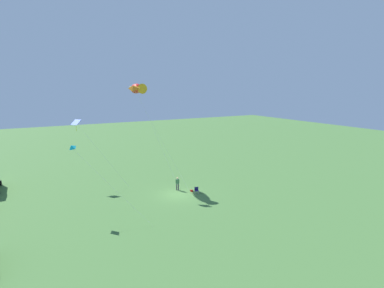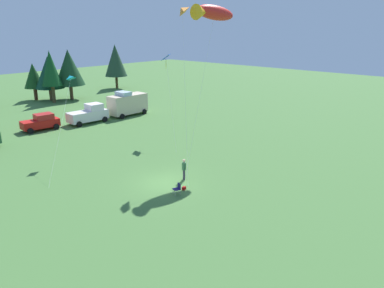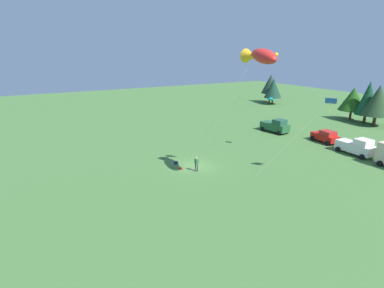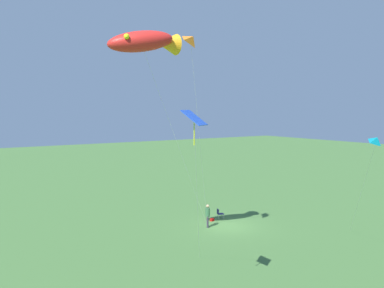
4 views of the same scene
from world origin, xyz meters
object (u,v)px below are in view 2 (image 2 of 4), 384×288
Objects in this scene: car_red_sedan at (41,122)px; van_camper_beige at (128,103)px; backpack_on_grass at (184,188)px; truck_white_pickup at (89,114)px; kite_delta_orange at (181,11)px; folding_chair at (178,188)px; person_kite_flyer at (184,168)px; kite_large_fish at (211,13)px; kite_diamond_blue at (166,59)px; kite_delta_teal at (70,78)px.

car_red_sedan is 0.81× the size of van_camper_beige.
backpack_on_grass is 0.06× the size of van_camper_beige.
kite_delta_orange reaches higher than truck_white_pickup.
folding_chair is at bearing -167.34° from backpack_on_grass.
car_red_sedan is at bearing -72.96° from folding_chair.
car_red_sedan is at bearing -53.63° from person_kite_flyer.
folding_chair is at bearing 69.06° from person_kite_flyer.
kite_large_fish is at bearing -29.90° from kite_delta_orange.
kite_delta_orange is at bearing 150.10° from kite_large_fish.
folding_chair is 0.09× the size of kite_diamond_blue.
person_kite_flyer is 0.40× the size of car_red_sedan.
folding_chair is at bearing -154.18° from kite_large_fish.
person_kite_flyer is at bearing -100.74° from truck_white_pickup.
kite_delta_teal is at bearing -125.74° from truck_white_pickup.
kite_diamond_blue is at bearing -11.47° from kite_delta_teal.
kite_large_fish reaches higher than van_camper_beige.
folding_chair is 0.06× the size of kite_delta_orange.
kite_large_fish reaches higher than person_kite_flyer.
folding_chair reaches higher than backpack_on_grass.
truck_white_pickup is (6.82, 23.02, 0.99)m from backpack_on_grass.
kite_delta_teal is (-7.34, -9.06, 6.13)m from truck_white_pickup.
person_kite_flyer is 0.13× the size of kite_delta_orange.
kite_delta_teal reaches higher than person_kite_flyer.
kite_large_fish is at bearing -103.76° from kite_diamond_blue.
backpack_on_grass is at bearing 60.47° from van_camper_beige.
kite_delta_orange reaches higher than person_kite_flyer.
truck_white_pickup is 13.18m from kite_delta_teal.
truck_white_pickup is at bearing -68.52° from person_kite_flyer.
kite_delta_orange is (4.48, -18.75, 12.08)m from car_red_sedan.
folding_chair is 0.11× the size of kite_delta_teal.
kite_diamond_blue is (8.45, 10.53, 7.33)m from person_kite_flyer.
kite_large_fish is (8.83, 4.27, 12.42)m from folding_chair.
backpack_on_grass is 0.04× the size of kite_delta_teal.
backpack_on_grass is 26.04m from van_camper_beige.
kite_delta_teal is (-0.53, 13.95, 7.12)m from backpack_on_grass.
person_kite_flyer is 2.13m from backpack_on_grass.
truck_white_pickup is at bearing 50.98° from kite_delta_teal.
person_kite_flyer is 2.12× the size of folding_chair.
backpack_on_grass is at bearing -135.39° from kite_delta_orange.
kite_large_fish reaches higher than backpack_on_grass.
van_camper_beige is at bearing 67.17° from kite_delta_orange.
backpack_on_grass is 15.67m from kite_delta_teal.
folding_chair is 26.64m from van_camper_beige.
kite_diamond_blue is at bearing 74.75° from van_camper_beige.
folding_chair is 0.99m from backpack_on_grass.
person_kite_flyer is 22.36m from truck_white_pickup.
folding_chair is at bearing 59.01° from van_camper_beige.
car_red_sedan reaches higher than backpack_on_grass.
van_camper_beige is 22.25m from kite_large_fish.
truck_white_pickup is 0.57× the size of kite_diamond_blue.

